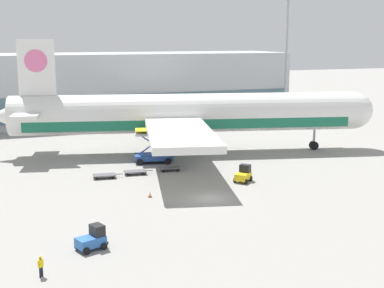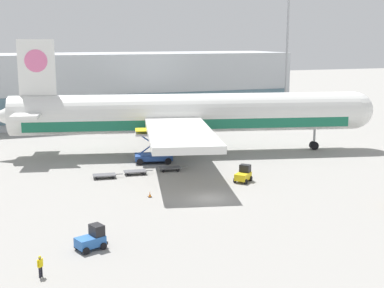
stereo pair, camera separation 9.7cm
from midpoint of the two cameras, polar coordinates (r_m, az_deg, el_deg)
ground_plane at (r=58.45m, az=1.87°, el=-5.84°), size 400.00×400.00×0.00m
terminal_building at (r=113.42m, az=-12.29°, el=5.86°), size 90.00×18.20×14.00m
light_mast at (r=115.91m, az=10.04°, el=10.19°), size 2.80×0.50×26.88m
airplane_main at (r=80.20m, az=-0.99°, el=3.14°), size 57.19×48.55×17.00m
scissor_lift_loader at (r=74.86m, az=-4.18°, el=-0.58°), size 5.75×4.37×4.72m
baggage_tug_foreground at (r=45.54m, az=-10.63°, el=-9.93°), size 2.76×2.29×2.00m
baggage_tug_mid at (r=65.28m, az=5.49°, el=-3.25°), size 2.76×2.70×2.00m
baggage_dolly_lead at (r=67.44m, az=-9.36°, el=-3.31°), size 3.76×1.80×0.48m
baggage_dolly_second at (r=68.74m, az=-6.11°, el=-2.94°), size 3.76×1.80×0.48m
baggage_dolly_third at (r=70.26m, az=-2.42°, el=-2.57°), size 3.76×1.80×0.48m
ground_crew_near at (r=41.35m, az=-15.90°, el=-12.29°), size 0.45×0.41×1.66m
traffic_cone_near at (r=59.01m, az=-4.55°, el=-5.38°), size 0.40×0.40×0.65m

